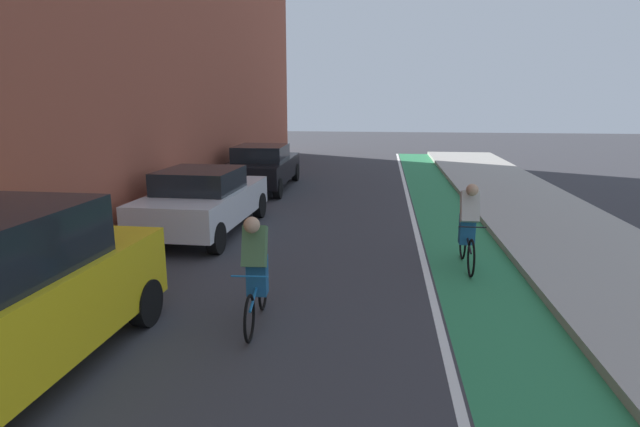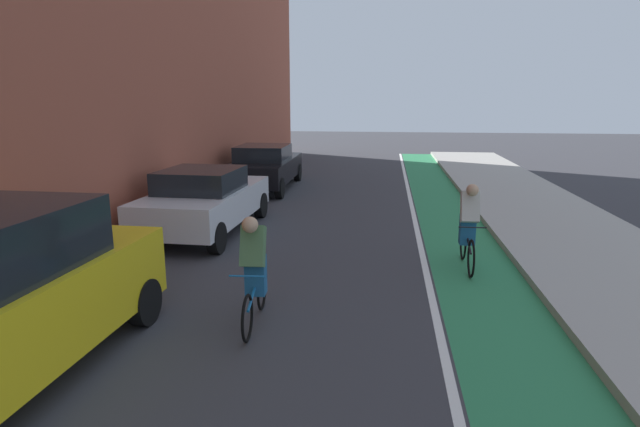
{
  "view_description": "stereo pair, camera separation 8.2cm",
  "coord_description": "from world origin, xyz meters",
  "views": [
    {
      "loc": [
        1.3,
        3.6,
        3.12
      ],
      "look_at": [
        0.17,
        12.97,
        0.98
      ],
      "focal_mm": 28.75,
      "sensor_mm": 36.0,
      "label": 1
    },
    {
      "loc": [
        1.38,
        3.61,
        3.12
      ],
      "look_at": [
        0.17,
        12.97,
        0.98
      ],
      "focal_mm": 28.75,
      "sensor_mm": 36.0,
      "label": 2
    }
  ],
  "objects": [
    {
      "name": "cyclist_trailing",
      "position": [
        2.93,
        13.08,
        0.85
      ],
      "size": [
        0.48,
        1.74,
        1.62
      ],
      "color": "black",
      "rests_on": "ground"
    },
    {
      "name": "ground_plane",
      "position": [
        0.0,
        13.57,
        0.0
      ],
      "size": [
        77.3,
        77.3,
        0.0
      ],
      "primitive_type": "plane",
      "color": "#38383D"
    },
    {
      "name": "cyclist_mid",
      "position": [
        -0.39,
        10.17,
        0.81
      ],
      "size": [
        0.48,
        1.68,
        1.6
      ],
      "color": "black",
      "rests_on": "ground"
    },
    {
      "name": "bike_lane_paint",
      "position": [
        3.07,
        15.57,
        0.0
      ],
      "size": [
        1.6,
        35.13,
        0.0
      ],
      "primitive_type": "cube",
      "color": "#2D8451",
      "rests_on": "ground"
    },
    {
      "name": "parked_sedan_black",
      "position": [
        -2.82,
        20.99,
        0.79
      ],
      "size": [
        2.0,
        4.75,
        1.53
      ],
      "color": "black",
      "rests_on": "ground"
    },
    {
      "name": "sidewalk_right",
      "position": [
        5.59,
        15.57,
        0.07
      ],
      "size": [
        3.44,
        35.13,
        0.14
      ],
      "primitive_type": "cube",
      "color": "#A8A59E",
      "rests_on": "ground"
    },
    {
      "name": "parked_sedan_white",
      "position": [
        -2.82,
        14.96,
        0.79
      ],
      "size": [
        2.07,
        4.46,
        1.53
      ],
      "color": "silver",
      "rests_on": "ground"
    },
    {
      "name": "lane_divider_stripe",
      "position": [
        2.17,
        15.57,
        0.0
      ],
      "size": [
        0.12,
        35.13,
        0.0
      ],
      "primitive_type": "cube",
      "color": "white",
      "rests_on": "ground"
    }
  ]
}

